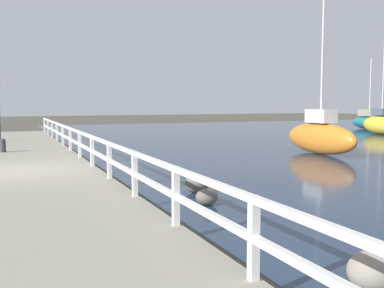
% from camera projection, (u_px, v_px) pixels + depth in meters
% --- Properties ---
extents(ground_plane, '(120.00, 120.00, 0.00)m').
position_uv_depth(ground_plane, '(16.00, 179.00, 12.48)').
color(ground_plane, '#4C473D').
extents(dock_walkway, '(4.43, 36.00, 0.25)m').
position_uv_depth(dock_walkway, '(16.00, 175.00, 12.47)').
color(dock_walkway, gray).
rests_on(dock_walkway, ground).
extents(railing, '(0.10, 32.50, 0.92)m').
position_uv_depth(railing, '(92.00, 146.00, 13.22)').
color(railing, white).
rests_on(railing, dock_walkway).
extents(boulder_mid_strip, '(0.64, 0.57, 0.48)m').
position_uv_depth(boulder_mid_strip, '(375.00, 271.00, 5.05)').
color(boulder_mid_strip, gray).
rests_on(boulder_mid_strip, ground).
extents(boulder_far_strip, '(0.60, 0.54, 0.45)m').
position_uv_depth(boulder_far_strip, '(197.00, 183.00, 10.59)').
color(boulder_far_strip, '#666056').
rests_on(boulder_far_strip, ground).
extents(boulder_upstream, '(0.47, 0.42, 0.35)m').
position_uv_depth(boulder_upstream, '(207.00, 197.00, 9.31)').
color(boulder_upstream, '#666056').
rests_on(boulder_upstream, ground).
extents(mooring_bollard, '(0.21, 0.21, 0.53)m').
position_uv_depth(mooring_bollard, '(3.00, 145.00, 17.04)').
color(mooring_bollard, '#333338').
rests_on(mooring_bollard, dock_walkway).
extents(sailboat_teal, '(2.10, 4.34, 5.60)m').
position_uv_depth(sailboat_teal, '(369.00, 121.00, 35.59)').
color(sailboat_teal, '#1E707A').
rests_on(sailboat_teal, water_surface).
extents(sailboat_orange, '(1.00, 4.17, 6.98)m').
position_uv_depth(sailboat_orange, '(320.00, 136.00, 18.52)').
color(sailboat_orange, orange).
rests_on(sailboat_orange, water_surface).
extents(sailboat_yellow, '(1.36, 3.18, 6.10)m').
position_uv_depth(sailboat_yellow, '(382.00, 124.00, 29.88)').
color(sailboat_yellow, gold).
rests_on(sailboat_yellow, water_surface).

